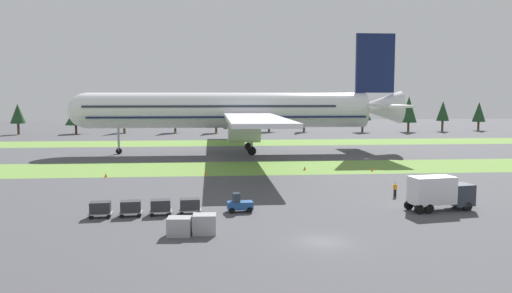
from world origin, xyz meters
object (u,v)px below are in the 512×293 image
(baggage_tug, at_px, (239,204))
(cargo_dolly_fourth, at_px, (100,208))
(ground_crew_marshaller, at_px, (429,198))
(uld_container_1, at_px, (205,224))
(taxiway_marker_1, at_px, (106,175))
(taxiway_marker_3, at_px, (372,169))
(airliner, at_px, (238,110))
(cargo_dolly_third, at_px, (131,207))
(ground_crew_loader, at_px, (395,189))
(cargo_dolly_lead, at_px, (190,205))
(catering_truck, at_px, (440,192))
(cargo_dolly_second, at_px, (161,206))
(uld_container_0, at_px, (179,226))
(taxiway_marker_2, at_px, (206,173))
(taxiway_marker_0, at_px, (305,168))

(baggage_tug, relative_size, cargo_dolly_fourth, 1.16)
(ground_crew_marshaller, xyz_separation_m, uld_container_1, (-23.90, -9.03, -0.09))
(taxiway_marker_1, bearing_deg, taxiway_marker_3, 3.50)
(baggage_tug, bearing_deg, airliner, 172.14)
(airliner, bearing_deg, taxiway_marker_3, -144.14)
(baggage_tug, xyz_separation_m, cargo_dolly_fourth, (-13.67, -1.22, 0.10))
(cargo_dolly_third, bearing_deg, ground_crew_loader, 98.91)
(ground_crew_marshaller, distance_m, uld_container_1, 25.55)
(cargo_dolly_lead, bearing_deg, cargo_dolly_third, -90.00)
(ground_crew_marshaller, distance_m, ground_crew_loader, 5.73)
(catering_truck, bearing_deg, cargo_dolly_second, -100.15)
(ground_crew_marshaller, xyz_separation_m, taxiway_marker_3, (1.73, 25.33, -0.60))
(airliner, relative_size, catering_truck, 11.48)
(cargo_dolly_second, bearing_deg, ground_crew_loader, 99.84)
(uld_container_1, bearing_deg, uld_container_0, -171.19)
(uld_container_1, relative_size, taxiway_marker_2, 3.07)
(ground_crew_marshaller, bearing_deg, cargo_dolly_lead, 117.49)
(cargo_dolly_third, bearing_deg, catering_truck, 84.80)
(baggage_tug, height_order, ground_crew_marshaller, baggage_tug)
(ground_crew_loader, height_order, taxiway_marker_1, ground_crew_loader)
(baggage_tug, xyz_separation_m, cargo_dolly_lead, (-5.01, -0.45, 0.10))
(uld_container_1, bearing_deg, cargo_dolly_third, 135.97)
(baggage_tug, xyz_separation_m, cargo_dolly_second, (-7.89, -0.71, 0.10))
(taxiway_marker_1, distance_m, taxiway_marker_2, 14.52)
(cargo_dolly_second, bearing_deg, cargo_dolly_fourth, -90.00)
(catering_truck, distance_m, uld_container_0, 27.32)
(airliner, distance_m, baggage_tug, 53.89)
(cargo_dolly_third, distance_m, taxiway_marker_1, 25.87)
(airliner, distance_m, taxiway_marker_0, 27.98)
(cargo_dolly_fourth, distance_m, ground_crew_loader, 33.24)
(baggage_tug, bearing_deg, uld_container_1, -28.01)
(cargo_dolly_lead, distance_m, taxiway_marker_3, 38.15)
(uld_container_0, relative_size, taxiway_marker_3, 2.87)
(uld_container_1, height_order, taxiway_marker_0, uld_container_1)
(taxiway_marker_3, bearing_deg, taxiway_marker_0, 169.30)
(cargo_dolly_lead, xyz_separation_m, cargo_dolly_second, (-2.89, -0.26, 0.00))
(ground_crew_loader, bearing_deg, catering_truck, 82.99)
(uld_container_1, distance_m, taxiway_marker_0, 39.40)
(cargo_dolly_third, bearing_deg, airliner, 161.06)
(uld_container_0, bearing_deg, airliner, 82.50)
(ground_crew_loader, height_order, taxiway_marker_3, ground_crew_loader)
(cargo_dolly_lead, xyz_separation_m, taxiway_marker_2, (1.26, 25.24, -0.59))
(catering_truck, height_order, taxiway_marker_0, catering_truck)
(airliner, height_order, baggage_tug, airliner)
(taxiway_marker_1, xyz_separation_m, taxiway_marker_2, (14.49, 0.99, 0.05))
(taxiway_marker_0, height_order, taxiway_marker_2, taxiway_marker_2)
(airliner, xyz_separation_m, cargo_dolly_second, (-10.46, -53.95, -7.84))
(taxiway_marker_0, bearing_deg, cargo_dolly_second, -124.29)
(baggage_tug, relative_size, taxiway_marker_2, 4.15)
(airliner, height_order, taxiway_marker_1, airliner)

